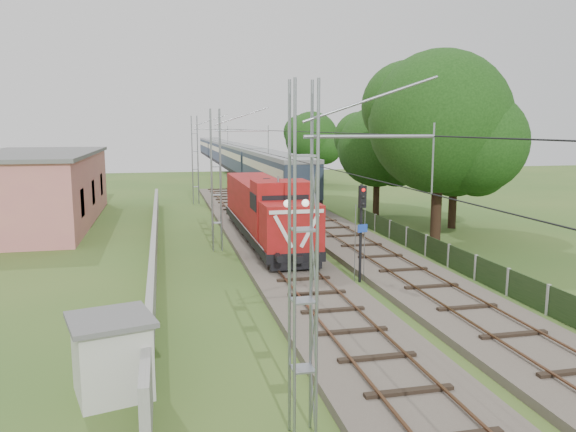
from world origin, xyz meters
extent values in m
plane|color=#325821|center=(0.00, 0.00, 0.00)|extent=(140.00, 140.00, 0.00)
cube|color=#6B6054|center=(0.00, 7.00, 0.15)|extent=(4.20, 70.00, 0.30)
cube|color=black|center=(0.00, 7.00, 0.35)|extent=(2.40, 70.00, 0.10)
cube|color=brown|center=(-0.85, 7.00, 0.42)|extent=(0.08, 70.00, 0.05)
cube|color=brown|center=(0.85, 7.00, 0.42)|extent=(0.08, 70.00, 0.05)
cube|color=#6B6054|center=(5.00, 20.00, 0.15)|extent=(4.20, 80.00, 0.30)
cube|color=black|center=(5.00, 20.00, 0.35)|extent=(2.40, 80.00, 0.10)
cube|color=brown|center=(4.15, 20.00, 0.42)|extent=(0.08, 80.00, 0.05)
cube|color=brown|center=(5.85, 20.00, 0.42)|extent=(0.08, 80.00, 0.05)
cylinder|color=gray|center=(-1.50, -8.00, 6.80)|extent=(3.00, 0.08, 0.08)
cylinder|color=gray|center=(-1.50, 12.00, 6.80)|extent=(3.00, 0.08, 0.08)
cylinder|color=gray|center=(-1.50, 32.00, 6.80)|extent=(3.00, 0.08, 0.08)
cylinder|color=black|center=(0.00, 12.00, 5.50)|extent=(0.03, 70.00, 0.03)
cylinder|color=black|center=(0.00, 12.00, 6.80)|extent=(0.03, 70.00, 0.03)
cube|color=#9E9E99|center=(-6.50, 12.00, 0.75)|extent=(0.25, 40.00, 1.50)
cube|color=tan|center=(-15.00, 24.00, 2.50)|extent=(8.00, 20.00, 5.00)
cube|color=#606060|center=(-15.00, 24.00, 5.10)|extent=(8.40, 20.40, 0.25)
cube|color=black|center=(-11.05, 18.00, 2.20)|extent=(0.10, 1.60, 1.80)
cube|color=black|center=(-11.05, 24.00, 2.20)|extent=(0.10, 1.60, 1.80)
cube|color=black|center=(-11.05, 30.00, 2.20)|extent=(0.10, 1.60, 1.80)
cube|color=black|center=(8.00, 3.00, 0.60)|extent=(0.05, 32.00, 1.15)
cube|color=#9E9E99|center=(8.00, 18.00, 0.60)|extent=(0.12, 0.12, 1.20)
cube|color=black|center=(0.00, 13.17, 0.97)|extent=(2.86, 16.20, 0.48)
cube|color=black|center=(0.00, 7.93, 0.69)|extent=(2.10, 3.43, 0.48)
cube|color=black|center=(0.00, 18.41, 0.69)|extent=(2.10, 3.43, 0.48)
cube|color=black|center=(0.00, 5.17, 0.59)|extent=(2.48, 0.24, 0.33)
cube|color=#AB1318|center=(0.00, 6.26, 2.31)|extent=(2.76, 2.38, 2.19)
sphere|color=white|center=(-0.43, 5.12, 3.55)|extent=(0.34, 0.34, 0.34)
sphere|color=white|center=(0.43, 5.12, 3.55)|extent=(0.34, 0.34, 0.34)
cube|color=silver|center=(-0.62, 5.05, 2.26)|extent=(0.96, 0.06, 1.59)
cube|color=silver|center=(0.62, 5.05, 2.26)|extent=(0.96, 0.06, 1.59)
cube|color=silver|center=(0.00, 5.05, 3.17)|extent=(2.57, 0.06, 0.17)
cube|color=#AB1318|center=(0.00, 8.60, 2.74)|extent=(2.86, 2.29, 3.05)
cube|color=black|center=(0.00, 7.43, 3.21)|extent=(2.38, 0.06, 0.86)
cube|color=#AB1318|center=(0.00, 15.50, 2.45)|extent=(2.67, 11.53, 2.48)
cylinder|color=black|center=(0.00, 12.60, 3.83)|extent=(0.42, 0.42, 0.38)
cylinder|color=gray|center=(-0.29, 7.83, 4.40)|extent=(0.11, 0.11, 0.33)
cylinder|color=gray|center=(0.29, 7.83, 4.40)|extent=(0.11, 0.11, 0.33)
cube|color=black|center=(5.00, 34.98, 0.93)|extent=(3.10, 23.49, 0.53)
cube|color=#2A3647|center=(5.00, 34.98, 2.64)|extent=(3.20, 23.49, 2.88)
cube|color=beige|center=(5.00, 34.98, 3.17)|extent=(3.25, 22.55, 0.80)
cube|color=gray|center=(5.00, 34.98, 4.24)|extent=(3.26, 23.49, 0.37)
cube|color=black|center=(5.00, 59.54, 0.93)|extent=(3.10, 23.49, 0.53)
cube|color=#2A3647|center=(5.00, 59.54, 2.64)|extent=(3.20, 23.49, 2.88)
cube|color=beige|center=(5.00, 59.54, 3.17)|extent=(3.25, 22.55, 0.80)
cube|color=gray|center=(5.00, 59.54, 4.24)|extent=(3.26, 23.49, 0.37)
cube|color=black|center=(5.00, 84.09, 0.93)|extent=(3.10, 23.49, 0.53)
cube|color=#2A3647|center=(5.00, 84.09, 2.64)|extent=(3.20, 23.49, 2.88)
cube|color=beige|center=(5.00, 84.09, 3.17)|extent=(3.25, 22.55, 0.80)
cube|color=gray|center=(5.00, 84.09, 4.24)|extent=(3.26, 23.49, 0.37)
cube|color=black|center=(5.00, 108.65, 0.93)|extent=(3.10, 23.49, 0.53)
cube|color=#2A3647|center=(5.00, 108.65, 2.64)|extent=(3.20, 23.49, 2.88)
cube|color=beige|center=(5.00, 108.65, 3.17)|extent=(3.25, 22.55, 0.80)
cube|color=gray|center=(5.00, 108.65, 4.24)|extent=(3.26, 23.49, 0.37)
cylinder|color=black|center=(2.68, 3.87, 2.24)|extent=(0.13, 0.13, 4.48)
cube|color=black|center=(2.68, 3.73, 3.94)|extent=(0.35, 0.27, 0.99)
sphere|color=red|center=(2.68, 3.63, 4.26)|extent=(0.16, 0.16, 0.16)
sphere|color=black|center=(2.68, 3.63, 3.94)|extent=(0.16, 0.16, 0.16)
sphere|color=black|center=(2.68, 3.63, 3.63)|extent=(0.16, 0.16, 0.16)
cube|color=#1B3DA5|center=(2.73, 3.76, 2.51)|extent=(0.49, 0.16, 0.36)
cube|color=beige|center=(-7.40, -5.01, 0.99)|extent=(2.20, 2.20, 1.98)
cube|color=#606060|center=(-7.40, -5.01, 2.07)|extent=(2.53, 2.53, 0.13)
cylinder|color=#321F14|center=(10.24, 11.32, 2.59)|extent=(0.64, 0.64, 5.18)
sphere|color=black|center=(10.24, 11.32, 7.30)|extent=(8.48, 8.48, 8.48)
sphere|color=black|center=(11.94, 10.04, 6.12)|extent=(5.94, 5.94, 5.94)
sphere|color=black|center=(8.76, 12.80, 8.24)|extent=(5.51, 5.51, 5.51)
cylinder|color=#321F14|center=(13.73, 15.64, 1.89)|extent=(0.54, 0.54, 3.78)
sphere|color=black|center=(13.73, 15.64, 5.33)|extent=(6.19, 6.19, 6.19)
sphere|color=black|center=(14.97, 14.71, 4.47)|extent=(4.33, 4.33, 4.33)
sphere|color=black|center=(12.65, 16.72, 6.01)|extent=(4.02, 4.02, 4.02)
cylinder|color=#321F14|center=(10.70, 22.28, 1.94)|extent=(0.51, 0.51, 3.87)
sphere|color=black|center=(10.70, 22.28, 5.45)|extent=(6.33, 6.33, 6.33)
sphere|color=black|center=(11.97, 21.33, 4.57)|extent=(4.43, 4.43, 4.43)
sphere|color=black|center=(9.59, 23.39, 6.16)|extent=(4.12, 4.12, 4.12)
cylinder|color=#321F14|center=(12.16, 47.68, 2.00)|extent=(0.54, 0.54, 3.99)
sphere|color=black|center=(12.16, 47.68, 5.62)|extent=(6.53, 6.53, 6.53)
sphere|color=black|center=(13.47, 46.70, 4.72)|extent=(4.57, 4.57, 4.57)
sphere|color=black|center=(11.02, 48.82, 6.35)|extent=(4.25, 4.25, 4.25)
camera|label=1|loc=(-5.95, -19.61, 7.01)|focal=35.00mm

